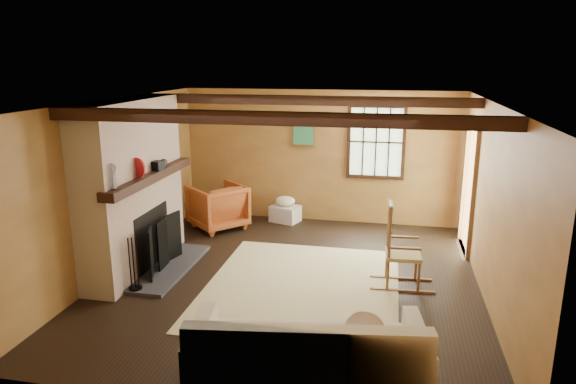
% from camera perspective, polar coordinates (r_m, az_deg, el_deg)
% --- Properties ---
extents(ground, '(5.50, 5.50, 0.00)m').
position_cam_1_polar(ground, '(7.12, 0.25, -9.67)').
color(ground, black).
rests_on(ground, ground).
extents(room_envelope, '(5.02, 5.52, 2.44)m').
position_cam_1_polar(room_envelope, '(6.83, 2.50, 3.67)').
color(room_envelope, '#B07A3E').
rests_on(room_envelope, ground).
extents(fireplace, '(1.02, 2.30, 2.40)m').
position_cam_1_polar(fireplace, '(7.49, -16.70, -0.14)').
color(fireplace, brown).
rests_on(fireplace, ground).
extents(rug, '(2.50, 3.00, 0.01)m').
position_cam_1_polar(rug, '(6.91, 1.57, -10.45)').
color(rug, beige).
rests_on(rug, ground).
extents(rocking_chair, '(0.85, 0.49, 1.15)m').
position_cam_1_polar(rocking_chair, '(6.92, 12.34, -6.44)').
color(rocking_chair, tan).
rests_on(rocking_chair, ground).
extents(sofa, '(2.19, 1.21, 0.84)m').
position_cam_1_polar(sofa, '(4.80, 2.27, -18.55)').
color(sofa, white).
rests_on(sofa, ground).
extents(firewood_pile, '(0.68, 0.12, 0.25)m').
position_cam_1_polar(firewood_pile, '(9.91, -7.60, -1.96)').
color(firewood_pile, brown).
rests_on(firewood_pile, ground).
extents(laundry_basket, '(0.59, 0.51, 0.30)m').
position_cam_1_polar(laundry_basket, '(9.50, -0.30, -2.41)').
color(laundry_basket, white).
rests_on(laundry_basket, ground).
extents(basket_pillow, '(0.38, 0.31, 0.18)m').
position_cam_1_polar(basket_pillow, '(9.43, -0.31, -1.00)').
color(basket_pillow, white).
rests_on(basket_pillow, laundry_basket).
extents(armchair, '(1.21, 1.21, 0.79)m').
position_cam_1_polar(armchair, '(9.15, -7.81, -1.59)').
color(armchair, '#BF6026').
rests_on(armchair, ground).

